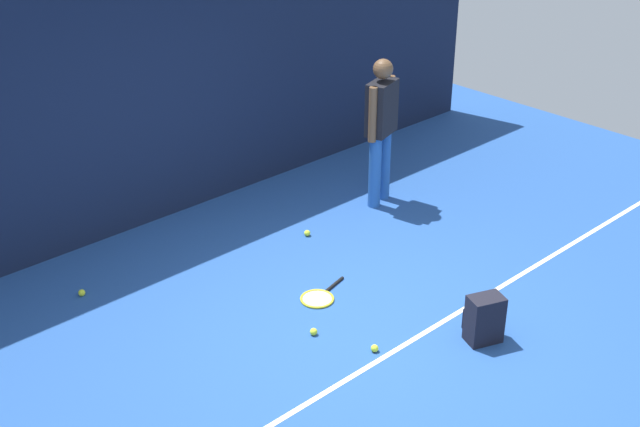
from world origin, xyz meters
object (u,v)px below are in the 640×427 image
object	(u,v)px
tennis_ball_by_fence	(82,293)
tennis_ball_far_left	(375,348)
tennis_ball_mid_court	(314,332)
tennis_racket	(319,297)
tennis_ball_near_player	(307,233)
backpack	(483,319)
tennis_player	(381,123)

from	to	relation	value
tennis_ball_by_fence	tennis_ball_far_left	xyz separation A→B (m)	(1.40, -2.49, 0.00)
tennis_ball_mid_court	tennis_racket	bearing A→B (deg)	42.75
tennis_ball_far_left	tennis_ball_near_player	bearing A→B (deg)	63.53
tennis_ball_by_fence	backpack	bearing A→B (deg)	-53.57
tennis_racket	tennis_ball_far_left	bearing A→B (deg)	63.44
tennis_ball_near_player	tennis_ball_by_fence	world-z (taller)	same
tennis_racket	backpack	size ratio (longest dim) A/B	1.45
backpack	tennis_ball_mid_court	bearing A→B (deg)	-23.49
tennis_player	backpack	size ratio (longest dim) A/B	3.86
tennis_player	tennis_ball_near_player	distance (m)	1.49
tennis_ball_near_player	tennis_ball_far_left	bearing A→B (deg)	-116.47
tennis_ball_by_fence	tennis_ball_far_left	distance (m)	2.86
tennis_racket	tennis_ball_by_fence	xyz separation A→B (m)	(-1.62, 1.56, 0.02)
tennis_ball_near_player	tennis_ball_mid_court	size ratio (longest dim) A/B	1.00
tennis_ball_mid_court	tennis_ball_far_left	bearing A→B (deg)	-67.82
tennis_racket	tennis_ball_by_fence	distance (m)	2.25
tennis_racket	tennis_ball_by_fence	size ratio (longest dim) A/B	9.65
tennis_racket	tennis_ball_far_left	size ratio (longest dim) A/B	9.65
backpack	tennis_ball_by_fence	size ratio (longest dim) A/B	6.67
backpack	tennis_ball_mid_court	size ratio (longest dim) A/B	6.67
tennis_player	tennis_ball_far_left	xyz separation A→B (m)	(-2.12, -1.97, -0.93)
tennis_ball_by_fence	tennis_ball_far_left	bearing A→B (deg)	-60.68
backpack	tennis_ball_mid_court	distance (m)	1.48
tennis_racket	tennis_ball_near_player	world-z (taller)	tennis_ball_near_player
tennis_ball_far_left	tennis_player	bearing A→B (deg)	42.99
tennis_ball_near_player	tennis_ball_by_fence	size ratio (longest dim) A/B	1.00
tennis_racket	tennis_ball_far_left	xyz separation A→B (m)	(-0.21, -0.93, 0.02)
tennis_player	backpack	bearing A→B (deg)	45.11
tennis_ball_by_fence	tennis_ball_far_left	world-z (taller)	same
backpack	tennis_ball_far_left	distance (m)	0.98
tennis_ball_near_player	tennis_ball_mid_court	bearing A→B (deg)	-130.27
tennis_ball_by_fence	tennis_ball_mid_court	xyz separation A→B (m)	(1.18, -1.96, 0.00)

